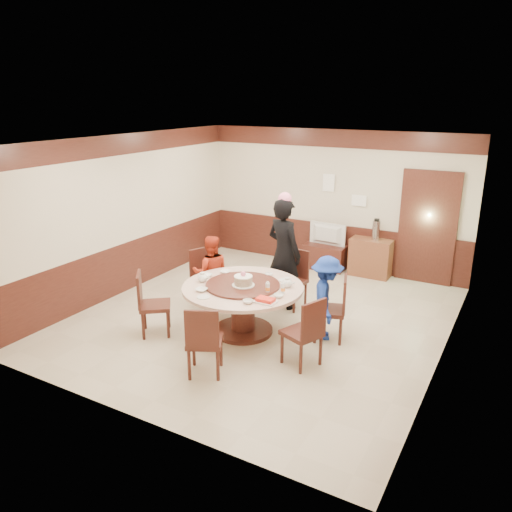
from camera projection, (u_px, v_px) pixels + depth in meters
The scene contains 31 objects.
room at pixel (264, 254), 7.75m from camera, with size 6.00×6.04×2.84m.
banquet_table at pixel (243, 299), 7.42m from camera, with size 1.79×1.79×0.78m.
chair_0 at pixel (330, 320), 7.28m from camera, with size 0.56×0.56×0.97m.
chair_1 at pixel (292, 289), 8.41m from camera, with size 0.49×0.50×0.97m.
chair_2 at pixel (207, 288), 8.47m from camera, with size 0.58×0.57×0.97m.
chair_3 at pixel (154, 315), 7.44m from camera, with size 0.62×0.62×0.97m.
chair_4 at pixel (205, 352), 6.35m from camera, with size 0.59×0.60×0.97m.
chair_5 at pixel (303, 344), 6.57m from camera, with size 0.58×0.57×0.97m.
person_standing at pixel (284, 253), 8.26m from camera, with size 0.68×0.45×1.87m, color black.
person_red at pixel (211, 272), 8.28m from camera, with size 0.61×0.47×1.25m, color #B22E17.
person_blue at pixel (326, 298), 7.23m from camera, with size 0.81×0.46×1.25m, color navy.
birthday_cake at pixel (243, 280), 7.26m from camera, with size 0.33×0.33×0.22m.
teapot_left at pixel (202, 278), 7.50m from camera, with size 0.17×0.15×0.13m, color white.
teapot_right at pixel (287, 283), 7.29m from camera, with size 0.17×0.15×0.13m, color white.
bowl_0 at pixel (225, 272), 7.87m from camera, with size 0.17×0.17×0.04m, color white.
bowl_1 at pixel (248, 302), 6.73m from camera, with size 0.14×0.14×0.04m, color white.
bowl_2 at pixel (201, 290), 7.14m from camera, with size 0.17×0.17×0.04m, color white.
bowl_3 at pixel (278, 296), 6.93m from camera, with size 0.14×0.14×0.04m, color white.
bowl_4 at pixel (207, 275), 7.72m from camera, with size 0.17×0.17×0.04m, color white.
bowl_5 at pixel (269, 275), 7.76m from camera, with size 0.13×0.13×0.04m, color white.
saucer_near at pixel (203, 297), 6.93m from camera, with size 0.18×0.18×0.01m, color white.
saucer_far at pixel (285, 280), 7.55m from camera, with size 0.18×0.18×0.01m, color white.
shrimp_platter at pixel (265, 300), 6.76m from camera, with size 0.30×0.20×0.06m.
bottle_0 at pixel (268, 288), 7.04m from camera, with size 0.06×0.06×0.16m, color white.
bottle_1 at pixel (283, 289), 7.03m from camera, with size 0.06×0.06×0.16m, color white.
tv_stand at pixel (325, 257), 10.29m from camera, with size 0.85×0.45×0.50m, color #401A14.
television at pixel (326, 235), 10.14m from camera, with size 0.78×0.10×0.45m, color gray.
side_cabinet at pixel (370, 258), 9.84m from camera, with size 0.80×0.40×0.75m, color brown.
thermos at pixel (376, 230), 9.63m from camera, with size 0.15×0.15×0.38m, color silver.
notice_left at pixel (329, 183), 10.03m from camera, with size 0.25×0.00×0.35m, color white.
notice_right at pixel (359, 201), 9.82m from camera, with size 0.30×0.00×0.22m, color white.
Camera 1 is at (3.52, -6.48, 3.43)m, focal length 35.00 mm.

